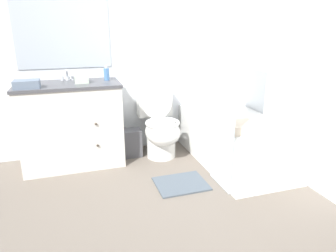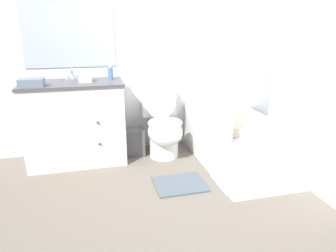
% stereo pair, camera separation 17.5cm
% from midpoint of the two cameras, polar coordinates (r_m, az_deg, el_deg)
% --- Properties ---
extents(ground_plane, '(14.00, 14.00, 0.00)m').
position_cam_midpoint_polar(ground_plane, '(2.43, 4.19, -17.35)').
color(ground_plane, '#6B6056').
extents(wall_back, '(8.00, 0.06, 2.50)m').
position_cam_midpoint_polar(wall_back, '(3.52, -3.84, 15.66)').
color(wall_back, silver).
rests_on(wall_back, ground_plane).
extents(wall_right, '(0.05, 2.57, 2.50)m').
position_cam_midpoint_polar(wall_right, '(3.29, 22.89, 14.10)').
color(wall_right, silver).
rests_on(wall_right, ground_plane).
extents(vanity_cabinet, '(1.02, 0.56, 0.88)m').
position_cam_midpoint_polar(vanity_cabinet, '(3.32, -15.68, 0.70)').
color(vanity_cabinet, silver).
rests_on(vanity_cabinet, ground_plane).
extents(sink_faucet, '(0.14, 0.12, 0.12)m').
position_cam_midpoint_polar(sink_faucet, '(3.39, -16.31, 9.11)').
color(sink_faucet, silver).
rests_on(sink_faucet, vanity_cabinet).
extents(toilet, '(0.40, 0.65, 0.86)m').
position_cam_midpoint_polar(toilet, '(3.37, 0.56, -0.15)').
color(toilet, white).
rests_on(toilet, ground_plane).
extents(bathtub, '(0.75, 1.46, 0.49)m').
position_cam_midpoint_polar(bathtub, '(3.33, 14.46, -2.79)').
color(bathtub, white).
rests_on(bathtub, ground_plane).
extents(shower_curtain, '(0.01, 0.38, 1.99)m').
position_cam_midpoint_polar(shower_curtain, '(2.57, 12.80, 8.63)').
color(shower_curtain, silver).
rests_on(shower_curtain, ground_plane).
extents(wastebasket, '(0.22, 0.18, 0.32)m').
position_cam_midpoint_polar(wastebasket, '(3.46, -4.95, -3.05)').
color(wastebasket, '#4C4C51').
rests_on(wastebasket, ground_plane).
extents(tissue_box, '(0.13, 0.14, 0.10)m').
position_cam_midpoint_polar(tissue_box, '(3.20, -13.97, 8.84)').
color(tissue_box, silver).
rests_on(tissue_box, vanity_cabinet).
extents(soap_dispenser, '(0.06, 0.06, 0.16)m').
position_cam_midpoint_polar(soap_dispenser, '(3.28, -9.40, 9.90)').
color(soap_dispenser, '#4C7AB2').
rests_on(soap_dispenser, vanity_cabinet).
extents(hand_towel_folded, '(0.22, 0.15, 0.08)m').
position_cam_midpoint_polar(hand_towel_folded, '(3.09, -23.13, 7.60)').
color(hand_towel_folded, slate).
rests_on(hand_towel_folded, vanity_cabinet).
extents(bath_towel_folded, '(0.29, 0.24, 0.09)m').
position_cam_midpoint_polar(bath_towel_folded, '(2.83, 15.42, -0.49)').
color(bath_towel_folded, beige).
rests_on(bath_towel_folded, bathtub).
extents(bath_mat, '(0.47, 0.38, 0.02)m').
position_cam_midpoint_polar(bath_mat, '(2.87, 4.04, -11.00)').
color(bath_mat, '#4C5660').
rests_on(bath_mat, ground_plane).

